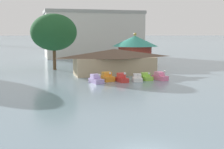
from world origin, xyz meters
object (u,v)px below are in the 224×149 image
at_px(pedal_boat_lime, 146,77).
at_px(shoreline_tree_mid, 54,32).
at_px(pedal_boat_pink, 160,77).
at_px(pedal_boat_white, 137,78).
at_px(pedal_boat_orange, 107,77).
at_px(pedal_boat_lavender, 96,79).
at_px(green_roof_pavilion, 135,49).
at_px(background_building_block, 93,34).
at_px(pedal_boat_red, 122,78).
at_px(boathouse, 115,61).

distance_m(pedal_boat_lime, shoreline_tree_mid, 24.90).
bearing_deg(pedal_boat_pink, pedal_boat_white, -105.65).
relative_size(pedal_boat_orange, shoreline_tree_mid, 0.24).
relative_size(pedal_boat_lavender, pedal_boat_lime, 1.22).
height_order(pedal_boat_lavender, shoreline_tree_mid, shoreline_tree_mid).
bearing_deg(green_roof_pavilion, pedal_boat_lavender, -123.44).
xyz_separation_m(pedal_boat_lavender, background_building_block, (11.00, 52.94, 7.08)).
distance_m(pedal_boat_red, pedal_boat_lime, 4.76).
distance_m(pedal_boat_orange, boathouse, 8.20).
height_order(pedal_boat_pink, shoreline_tree_mid, shoreline_tree_mid).
xyz_separation_m(pedal_boat_white, boathouse, (-1.39, 8.90, 2.13)).
xyz_separation_m(pedal_boat_red, pedal_boat_lime, (4.68, 0.84, -0.08)).
bearing_deg(pedal_boat_red, boathouse, 163.88).
bearing_deg(boathouse, pedal_boat_pink, -57.18).
relative_size(pedal_boat_red, shoreline_tree_mid, 0.23).
distance_m(pedal_boat_pink, shoreline_tree_mid, 26.67).
relative_size(green_roof_pavilion, background_building_block, 0.35).
xyz_separation_m(pedal_boat_orange, boathouse, (3.39, 7.18, 2.04)).
distance_m(pedal_boat_white, pedal_boat_lime, 2.10).
relative_size(pedal_boat_lavender, shoreline_tree_mid, 0.26).
height_order(pedal_boat_orange, shoreline_tree_mid, shoreline_tree_mid).
xyz_separation_m(boathouse, background_building_block, (5.27, 44.08, 5.02)).
bearing_deg(boathouse, green_roof_pavilion, 56.21).
relative_size(pedal_boat_red, background_building_block, 0.09).
height_order(boathouse, green_roof_pavilion, green_roof_pavilion).
xyz_separation_m(pedal_boat_lime, boathouse, (-3.33, 8.10, 2.12)).
height_order(boathouse, shoreline_tree_mid, shoreline_tree_mid).
bearing_deg(pedal_boat_red, pedal_boat_pink, 84.47).
bearing_deg(boathouse, pedal_boat_red, -98.62).
bearing_deg(shoreline_tree_mid, boathouse, -46.07).
bearing_deg(pedal_boat_lavender, green_roof_pavilion, 132.33).
bearing_deg(shoreline_tree_mid, green_roof_pavilion, 6.99).
relative_size(pedal_boat_lavender, green_roof_pavilion, 0.28).
bearing_deg(green_roof_pavilion, pedal_boat_lime, -104.73).
xyz_separation_m(pedal_boat_lime, pedal_boat_pink, (2.28, -0.60, 0.06)).
bearing_deg(pedal_boat_white, background_building_block, -169.94).
relative_size(pedal_boat_red, pedal_boat_pink, 0.90).
bearing_deg(background_building_block, pedal_boat_orange, -99.59).
xyz_separation_m(boathouse, green_roof_pavilion, (8.99, 13.44, 1.65)).
distance_m(boathouse, background_building_block, 44.68).
height_order(pedal_boat_white, boathouse, boathouse).
bearing_deg(pedal_boat_pink, boathouse, -165.58).
xyz_separation_m(pedal_boat_lavender, shoreline_tree_mid, (-4.89, 19.89, 7.64)).
xyz_separation_m(pedal_boat_orange, pedal_boat_white, (4.78, -1.72, -0.10)).
bearing_deg(pedal_boat_white, pedal_boat_lime, 126.69).
bearing_deg(pedal_boat_lavender, pedal_boat_lime, 80.54).
bearing_deg(pedal_boat_red, green_roof_pavilion, 147.69).
xyz_separation_m(pedal_boat_lavender, pedal_boat_red, (4.38, -0.08, 0.02)).
distance_m(pedal_boat_orange, green_roof_pavilion, 24.33).
bearing_deg(pedal_boat_lime, pedal_boat_white, -70.16).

